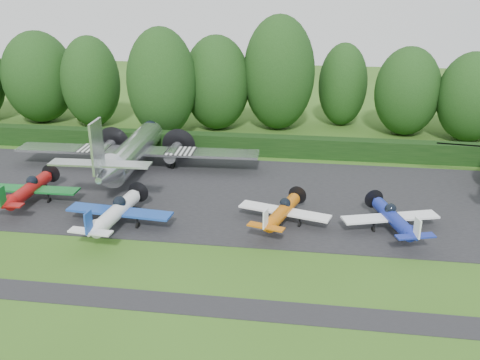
# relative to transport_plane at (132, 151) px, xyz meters

# --- Properties ---
(ground) EXTENTS (160.00, 160.00, 0.00)m
(ground) POSITION_rel_transport_plane_xyz_m (7.75, -14.09, -2.06)
(ground) COLOR #325618
(ground) RESTS_ON ground
(apron) EXTENTS (70.00, 18.00, 0.01)m
(apron) POSITION_rel_transport_plane_xyz_m (7.75, -4.09, -2.05)
(apron) COLOR black
(apron) RESTS_ON ground
(taxiway_verge) EXTENTS (70.00, 2.00, 0.00)m
(taxiway_verge) POSITION_rel_transport_plane_xyz_m (7.75, -20.09, -2.05)
(taxiway_verge) COLOR black
(taxiway_verge) RESTS_ON ground
(hedgerow) EXTENTS (90.00, 1.60, 2.00)m
(hedgerow) POSITION_rel_transport_plane_xyz_m (7.75, 6.91, -2.06)
(hedgerow) COLOR black
(hedgerow) RESTS_ON ground
(transport_plane) EXTENTS (23.00, 17.64, 7.37)m
(transport_plane) POSITION_rel_transport_plane_xyz_m (0.00, 0.00, 0.00)
(transport_plane) COLOR silver
(transport_plane) RESTS_ON ground
(light_plane_red) EXTENTS (7.56, 7.95, 2.91)m
(light_plane_red) POSITION_rel_transport_plane_xyz_m (-5.84, -8.09, -0.85)
(light_plane_red) COLOR maroon
(light_plane_red) RESTS_ON ground
(light_plane_white) EXTENTS (7.85, 8.26, 3.02)m
(light_plane_white) POSITION_rel_transport_plane_xyz_m (2.61, -11.37, -0.80)
(light_plane_white) COLOR silver
(light_plane_white) RESTS_ON ground
(light_plane_orange) EXTENTS (6.85, 7.20, 2.63)m
(light_plane_orange) POSITION_rel_transport_plane_xyz_m (14.40, -9.23, -0.96)
(light_plane_orange) COLOR #B85B0A
(light_plane_orange) RESTS_ON ground
(light_plane_blue) EXTENTS (6.99, 7.35, 2.69)m
(light_plane_blue) POSITION_rel_transport_plane_xyz_m (22.27, -9.25, -0.94)
(light_plane_blue) COLOR navy
(light_plane_blue) RESTS_ON ground
(tree_0) EXTENTS (7.74, 7.74, 10.94)m
(tree_0) POSITION_rel_transport_plane_xyz_m (4.92, 16.10, 3.41)
(tree_0) COLOR black
(tree_0) RESTS_ON ground
(tree_1) EXTENTS (6.90, 6.90, 10.72)m
(tree_1) POSITION_rel_transport_plane_xyz_m (-10.09, 15.29, 3.29)
(tree_1) COLOR black
(tree_1) RESTS_ON ground
(tree_2) EXTENTS (7.27, 7.27, 9.95)m
(tree_2) POSITION_rel_transport_plane_xyz_m (26.53, 16.72, 2.91)
(tree_2) COLOR black
(tree_2) RESTS_ON ground
(tree_3) EXTENTS (8.64, 8.64, 11.08)m
(tree_3) POSITION_rel_transport_plane_xyz_m (-17.14, 16.34, 3.47)
(tree_3) COLOR black
(tree_3) RESTS_ON ground
(tree_6) EXTENTS (8.25, 8.25, 13.18)m
(tree_6) POSITION_rel_transport_plane_xyz_m (12.04, 17.20, 4.52)
(tree_6) COLOR black
(tree_6) RESTS_ON ground
(tree_7) EXTENTS (5.76, 5.76, 9.86)m
(tree_7) POSITION_rel_transport_plane_xyz_m (19.52, 19.96, 2.86)
(tree_7) COLOR black
(tree_7) RESTS_ON ground
(tree_8) EXTENTS (7.70, 7.70, 12.10)m
(tree_8) POSITION_rel_transport_plane_xyz_m (-0.59, 12.50, 3.98)
(tree_8) COLOR black
(tree_8) RESTS_ON ground
(tree_9) EXTENTS (7.23, 7.23, 9.73)m
(tree_9) POSITION_rel_transport_plane_xyz_m (33.01, 15.14, 2.80)
(tree_9) COLOR black
(tree_9) RESTS_ON ground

